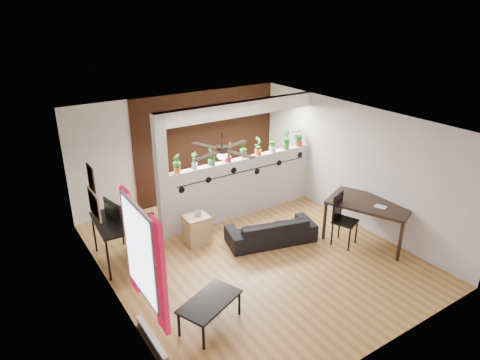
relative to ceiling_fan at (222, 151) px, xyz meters
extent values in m
cube|color=olive|center=(0.80, 0.30, -2.36)|extent=(6.30, 7.10, 0.10)
cube|color=#B7B7BA|center=(0.80, 3.32, -1.01)|extent=(6.30, 0.04, 2.90)
cube|color=#B7B7BA|center=(0.80, -2.72, -1.01)|extent=(6.30, 0.04, 2.90)
cube|color=#B7B7BA|center=(-1.82, 0.30, -1.01)|extent=(0.04, 7.10, 2.90)
cube|color=#B7B7BA|center=(3.42, 0.30, -1.01)|extent=(0.04, 7.10, 2.90)
cube|color=white|center=(0.80, 0.30, 0.34)|extent=(6.30, 7.10, 0.10)
cube|color=#BCBCC1|center=(1.60, 1.80, -1.64)|extent=(3.60, 0.18, 1.35)
cube|color=white|center=(1.60, 1.80, 0.14)|extent=(3.60, 0.18, 0.30)
cube|color=#BCBCC1|center=(-0.31, 1.80, -1.01)|extent=(0.22, 0.20, 2.60)
cube|color=#AB5631|center=(1.60, 3.27, -1.01)|extent=(3.90, 0.05, 2.60)
cube|color=black|center=(1.60, 1.70, -1.23)|extent=(3.31, 0.01, 0.02)
cylinder|color=black|center=(0.05, 1.70, -1.31)|extent=(0.14, 0.01, 0.14)
cylinder|color=black|center=(0.67, 1.70, -1.23)|extent=(0.14, 0.01, 0.14)
cylinder|color=black|center=(1.29, 1.70, -1.15)|extent=(0.14, 0.01, 0.14)
cylinder|color=black|center=(1.91, 1.70, -1.31)|extent=(0.14, 0.01, 0.14)
cylinder|color=black|center=(2.53, 1.70, -1.23)|extent=(0.14, 0.01, 0.14)
cylinder|color=black|center=(3.15, 1.70, -1.15)|extent=(0.14, 0.01, 0.14)
cube|color=white|center=(-1.78, -0.90, -0.76)|extent=(0.02, 0.95, 1.25)
cube|color=white|center=(-1.77, -0.90, -0.76)|extent=(0.04, 1.05, 1.35)
cube|color=red|center=(-1.73, -1.40, -0.86)|extent=(0.06, 0.30, 1.55)
cube|color=red|center=(-1.73, -0.40, -0.86)|extent=(0.06, 0.30, 1.55)
cube|color=silver|center=(-1.74, -0.90, -2.22)|extent=(0.08, 1.00, 0.18)
cube|color=#A3734E|center=(-1.78, 1.25, -0.96)|extent=(0.03, 0.60, 0.45)
cube|color=#8C7259|center=(-1.78, 1.20, -0.46)|extent=(0.03, 0.30, 0.40)
cube|color=black|center=(-1.78, 1.20, -0.46)|extent=(0.02, 0.34, 0.44)
cylinder|color=black|center=(0.00, 0.00, 0.19)|extent=(0.04, 0.04, 0.20)
cylinder|color=black|center=(0.00, 0.00, 0.04)|extent=(0.18, 0.18, 0.10)
sphere|color=white|center=(0.00, 0.00, -0.05)|extent=(0.17, 0.17, 0.17)
cube|color=black|center=(0.32, 0.12, 0.03)|extent=(0.55, 0.29, 0.01)
cube|color=black|center=(-0.12, 0.32, 0.03)|extent=(0.29, 0.55, 0.01)
cube|color=black|center=(-0.32, -0.12, 0.03)|extent=(0.55, 0.29, 0.01)
cube|color=black|center=(0.12, -0.32, 0.03)|extent=(0.29, 0.55, 0.01)
cylinder|color=orange|center=(0.02, 1.80, -0.90)|extent=(0.13, 0.13, 0.12)
imported|color=#195819|center=(0.02, 1.80, -0.72)|extent=(0.18, 0.22, 0.29)
cylinder|color=white|center=(0.42, 1.80, -0.90)|extent=(0.12, 0.12, 0.12)
imported|color=#195819|center=(0.42, 1.80, -0.74)|extent=(0.21, 0.22, 0.26)
cylinder|color=#30863B|center=(0.81, 1.80, -0.90)|extent=(0.15, 0.15, 0.12)
imported|color=#195819|center=(0.81, 1.80, -0.71)|extent=(0.24, 0.20, 0.32)
cylinder|color=red|center=(1.21, 1.80, -0.90)|extent=(0.15, 0.15, 0.12)
imported|color=#195819|center=(1.21, 1.80, -0.70)|extent=(0.27, 0.24, 0.33)
cylinder|color=#E2B84F|center=(1.60, 1.80, -0.90)|extent=(0.12, 0.12, 0.12)
imported|color=#195819|center=(1.60, 1.80, -0.73)|extent=(0.20, 0.18, 0.26)
cylinder|color=#E7441B|center=(2.00, 1.80, -0.90)|extent=(0.15, 0.15, 0.12)
imported|color=#195819|center=(2.00, 1.80, -0.70)|extent=(0.28, 0.26, 0.33)
cylinder|color=silver|center=(2.39, 1.80, -0.90)|extent=(0.15, 0.15, 0.12)
imported|color=#195819|center=(2.39, 1.80, -0.70)|extent=(0.27, 0.27, 0.32)
cylinder|color=#378430|center=(2.79, 1.80, -0.90)|extent=(0.16, 0.16, 0.12)
imported|color=#195819|center=(2.79, 1.80, -0.69)|extent=(0.23, 0.26, 0.34)
cylinder|color=red|center=(3.18, 1.80, -0.90)|extent=(0.16, 0.16, 0.12)
imported|color=#195819|center=(3.18, 1.80, -0.69)|extent=(0.29, 0.30, 0.35)
imported|color=black|center=(1.39, 0.46, -2.07)|extent=(1.81, 1.07, 0.50)
cube|color=tan|center=(0.13, 1.26, -2.02)|extent=(0.48, 0.43, 0.58)
imported|color=gray|center=(0.18, 1.26, -1.68)|extent=(0.17, 0.17, 0.11)
cube|color=black|center=(-1.45, 1.46, -1.49)|extent=(0.68, 1.20, 0.04)
cylinder|color=black|center=(-1.75, 0.93, -1.91)|extent=(0.04, 0.04, 0.80)
cylinder|color=black|center=(-1.22, 0.90, -1.91)|extent=(0.04, 0.04, 0.80)
cylinder|color=black|center=(-1.68, 2.02, -1.91)|extent=(0.04, 0.04, 0.80)
cylinder|color=black|center=(-1.15, 1.99, -1.91)|extent=(0.04, 0.04, 0.80)
imported|color=black|center=(-1.45, 1.61, -1.38)|extent=(0.32, 0.12, 0.18)
cylinder|color=black|center=(-0.98, 1.05, -2.28)|extent=(0.48, 0.48, 0.04)
cylinder|color=black|center=(-0.98, 1.05, -2.07)|extent=(0.06, 0.06, 0.41)
cube|color=black|center=(-0.98, 1.05, -1.85)|extent=(0.45, 0.45, 0.06)
cube|color=black|center=(-0.95, 1.22, -1.60)|extent=(0.37, 0.12, 0.44)
cube|color=black|center=(3.04, -0.55, -1.49)|extent=(1.50, 1.81, 0.06)
cylinder|color=black|center=(2.95, -1.41, -1.92)|extent=(0.07, 0.07, 0.80)
cylinder|color=black|center=(3.74, -1.05, -1.92)|extent=(0.07, 0.07, 0.80)
cylinder|color=black|center=(2.35, -0.05, -1.92)|extent=(0.07, 0.07, 0.80)
cylinder|color=black|center=(3.14, 0.30, -1.92)|extent=(0.07, 0.07, 0.80)
imported|color=gray|center=(2.94, -0.85, -1.45)|extent=(0.23, 0.26, 0.02)
cube|color=black|center=(2.54, -0.42, -1.81)|extent=(0.56, 0.56, 0.03)
cube|color=black|center=(2.47, -0.24, -1.52)|extent=(0.39, 0.18, 0.54)
cube|color=black|center=(2.44, -0.66, -2.06)|extent=(0.04, 0.04, 0.51)
cube|color=black|center=(2.77, -0.52, -2.06)|extent=(0.04, 0.04, 0.51)
cube|color=black|center=(2.30, -0.32, -1.79)|extent=(0.04, 0.04, 1.04)
cube|color=black|center=(2.64, -0.19, -1.79)|extent=(0.04, 0.04, 1.04)
cube|color=black|center=(-0.84, -0.99, -1.89)|extent=(1.09, 0.86, 0.04)
cylinder|color=black|center=(-1.16, -1.36, -2.11)|extent=(0.04, 0.04, 0.41)
cylinder|color=black|center=(-0.35, -1.03, -2.11)|extent=(0.04, 0.04, 0.41)
cylinder|color=black|center=(-1.33, -0.95, -2.11)|extent=(0.04, 0.04, 0.41)
cylinder|color=black|center=(-0.52, -0.61, -2.11)|extent=(0.04, 0.04, 0.41)
camera|label=1|loc=(-3.27, -5.51, 2.18)|focal=32.00mm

